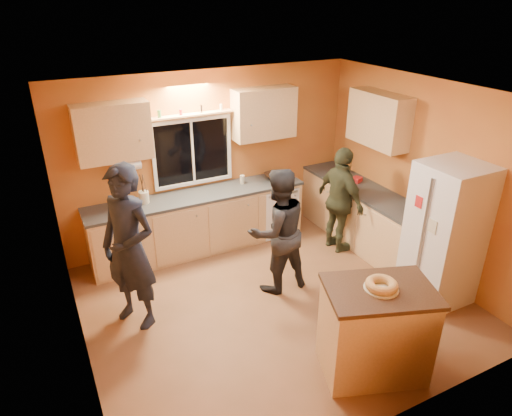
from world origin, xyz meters
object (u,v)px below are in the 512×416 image
person_right (340,201)px  person_left (129,249)px  refrigerator (445,235)px  island (375,330)px  person_center (278,231)px

person_right → person_left: bearing=93.1°
refrigerator → person_left: (-3.51, 1.26, 0.08)m
refrigerator → island: size_ratio=1.48×
island → person_right: 2.49m
refrigerator → person_right: bearing=104.1°
island → person_left: person_left is taller
person_left → refrigerator: bearing=35.5°
refrigerator → island: 1.72m
person_center → person_left: bearing=-6.0°
person_left → person_right: person_left is taller
refrigerator → person_center: size_ratio=1.08×
island → person_left: 2.76m
island → person_right: (1.16, 2.18, 0.29)m
refrigerator → island: (-1.55, -0.63, -0.39)m
person_center → person_right: size_ratio=1.04×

